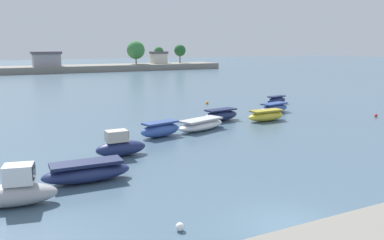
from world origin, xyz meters
The scene contains 14 objects.
ground_plane centered at (0.00, 0.00, 0.00)m, with size 400.00×400.00×0.00m, color #476075.
moored_boat_0 centered at (-9.92, 7.53, 0.68)m, with size 4.34×2.40×1.97m.
moored_boat_1 centered at (-6.13, 9.28, 0.55)m, with size 4.82×1.72×1.15m.
moored_boat_2 centered at (-2.97, 13.47, 0.68)m, with size 3.44×1.36×1.79m.
moored_boat_3 centered at (1.64, 17.53, 0.60)m, with size 3.91×2.19×1.25m.
moored_boat_4 centered at (5.82, 18.24, 0.48)m, with size 5.47×3.34×1.01m.
moored_boat_5 centered at (9.62, 21.23, 0.56)m, with size 4.18×2.05×1.17m.
moored_boat_6 centered at (13.55, 19.09, 0.53)m, with size 4.19×1.59×1.11m.
moored_boat_7 centered at (17.38, 22.64, 0.52)m, with size 4.33×2.38×1.08m.
moored_boat_8 centered at (21.60, 27.48, 0.51)m, with size 3.37×1.60×1.06m.
mooring_buoy_0 centered at (-4.08, 1.66, 0.18)m, with size 0.35×0.35×0.35m, color white.
mooring_buoy_1 centered at (13.84, 31.56, 0.18)m, with size 0.36×0.36×0.36m, color orange.
mooring_buoy_3 centered at (25.12, 15.63, 0.17)m, with size 0.33×0.33×0.33m, color red.
distant_shoreline centered at (-1.12, 102.00, 1.84)m, with size 108.07×11.51×8.50m.
Camera 1 is at (-10.42, -11.84, 7.41)m, focal length 37.08 mm.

